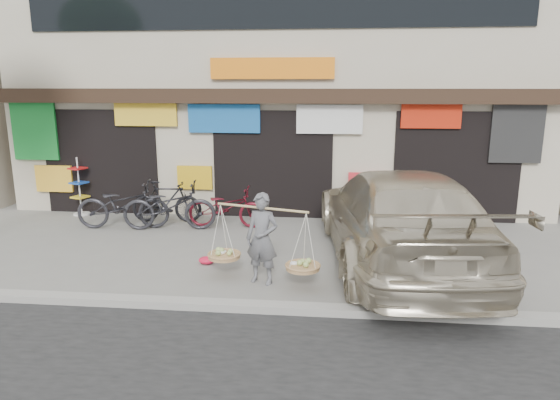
# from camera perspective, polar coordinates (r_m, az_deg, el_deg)

# --- Properties ---
(ground) EXTENTS (70.00, 70.00, 0.00)m
(ground) POSITION_cam_1_polar(r_m,az_deg,el_deg) (9.56, -3.24, -7.26)
(ground) COLOR slate
(ground) RESTS_ON ground
(kerb) EXTENTS (70.00, 0.25, 0.12)m
(kerb) POSITION_cam_1_polar(r_m,az_deg,el_deg) (7.72, -5.59, -11.94)
(kerb) COLOR gray
(kerb) RESTS_ON ground
(shophouse_block) EXTENTS (14.00, 6.32, 7.00)m
(shophouse_block) POSITION_cam_1_polar(r_m,az_deg,el_deg) (15.34, 0.41, 13.52)
(shophouse_block) COLOR #B9AD95
(shophouse_block) RESTS_ON ground
(street_vendor) EXTENTS (1.96, 0.98, 1.57)m
(street_vendor) POSITION_cam_1_polar(r_m,az_deg,el_deg) (8.44, -2.06, -4.86)
(street_vendor) COLOR #5E5E63
(street_vendor) RESTS_ON ground
(bike_0) EXTENTS (2.23, 1.03, 1.13)m
(bike_0) POSITION_cam_1_polar(r_m,az_deg,el_deg) (12.26, -17.49, -0.54)
(bike_0) COLOR #26262A
(bike_0) RESTS_ON ground
(bike_1) EXTENTS (1.75, 0.59, 1.04)m
(bike_1) POSITION_cam_1_polar(r_m,az_deg,el_deg) (12.54, -12.83, -0.18)
(bike_1) COLOR black
(bike_1) RESTS_ON ground
(bike_2) EXTENTS (1.84, 0.65, 0.97)m
(bike_2) POSITION_cam_1_polar(r_m,az_deg,el_deg) (11.88, -6.11, -0.82)
(bike_2) COLOR #590F1A
(bike_2) RESTS_ON ground
(bike_3) EXTENTS (2.23, 1.03, 1.13)m
(bike_3) POSITION_cam_1_polar(r_m,az_deg,el_deg) (11.87, -12.53, -0.67)
(bike_3) COLOR #26262A
(bike_3) RESTS_ON ground
(suv) EXTENTS (3.12, 6.43, 1.80)m
(suv) POSITION_cam_1_polar(r_m,az_deg,el_deg) (9.59, 13.36, -1.89)
(suv) COLOR #C2B69C
(suv) RESTS_ON ground
(display_rack) EXTENTS (0.45, 0.45, 1.51)m
(display_rack) POSITION_cam_1_polar(r_m,az_deg,el_deg) (13.93, -21.92, 0.88)
(display_rack) COLOR silver
(display_rack) RESTS_ON ground
(red_bag) EXTENTS (0.31, 0.25, 0.14)m
(red_bag) POSITION_cam_1_polar(r_m,az_deg,el_deg) (9.61, -8.38, -6.82)
(red_bag) COLOR red
(red_bag) RESTS_ON ground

